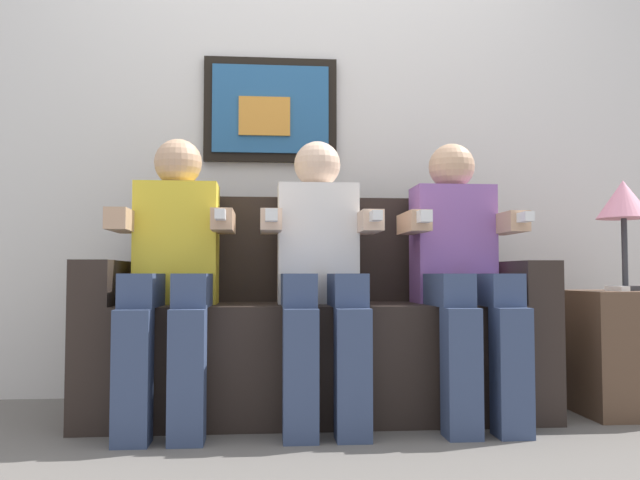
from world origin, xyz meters
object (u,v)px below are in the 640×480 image
couch (316,336)px  spare_remote_on_table (617,288)px  person_in_middle (320,264)px  person_on_right (461,265)px  side_table_right (624,352)px  person_on_left (173,264)px  table_lamp (623,205)px

couch → spare_remote_on_table: couch is taller
spare_remote_on_table → person_in_middle: bearing=-179.6°
person_on_right → side_table_right: person_on_right is taller
person_on_left → person_on_right: bearing=-0.0°
spare_remote_on_table → side_table_right: bearing=46.1°
person_in_middle → spare_remote_on_table: size_ratio=8.54×
couch → person_in_middle: 0.34m
side_table_right → spare_remote_on_table: 0.27m
side_table_right → person_on_left: bearing=-178.1°
person_on_right → table_lamp: 0.76m
person_on_left → spare_remote_on_table: person_on_left is taller
person_in_middle → side_table_right: bearing=2.8°
person_on_right → side_table_right: (0.70, 0.06, -0.36)m
person_on_left → person_in_middle: size_ratio=1.00×
person_on_left → side_table_right: bearing=1.9°
side_table_right → spare_remote_on_table: size_ratio=3.85×
person_in_middle → person_on_right: size_ratio=1.00×
spare_remote_on_table → person_on_right: bearing=-179.2°
couch → spare_remote_on_table: bearing=-7.5°
table_lamp → person_in_middle: bearing=-176.7°
side_table_right → person_in_middle: bearing=-177.2°
person_in_middle → spare_remote_on_table: 1.21m
person_on_right → spare_remote_on_table: (0.65, 0.01, -0.10)m
person_on_right → table_lamp: person_on_right is taller
couch → side_table_right: (1.26, -0.11, -0.06)m
person_on_left → side_table_right: 1.85m
person_on_right → couch: bearing=163.4°
couch → spare_remote_on_table: size_ratio=13.96×
side_table_right → couch: bearing=175.2°
couch → spare_remote_on_table: (1.21, -0.16, 0.20)m
couch → person_on_left: (-0.56, -0.17, 0.29)m
table_lamp → person_on_left: bearing=-177.7°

